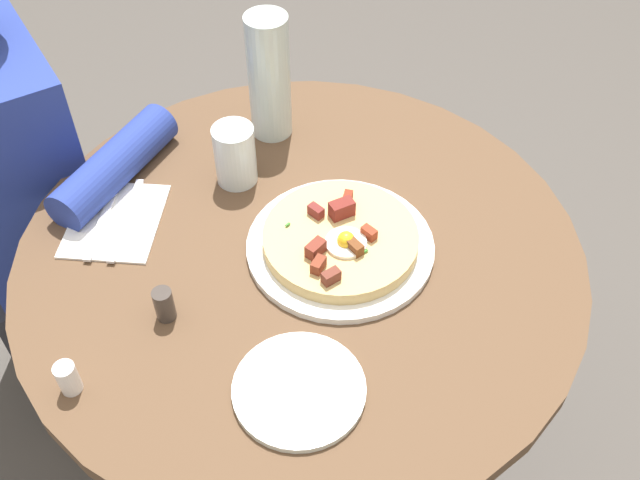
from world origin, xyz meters
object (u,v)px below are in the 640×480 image
at_px(bread_plate, 299,389).
at_px(fork, 104,218).
at_px(dining_table, 302,319).
at_px(knife, 126,219).
at_px(salt_shaker, 68,378).
at_px(pizza_plate, 340,246).
at_px(breakfast_pizza, 340,239).
at_px(water_bottle, 269,77).
at_px(pepper_shaker, 164,304).
at_px(water_glass, 235,155).
at_px(person_seated, 35,226).

distance_m(bread_plate, fork, 0.44).
relative_size(dining_table, knife, 4.82).
bearing_deg(salt_shaker, dining_table, -81.59).
height_order(pizza_plate, breakfast_pizza, breakfast_pizza).
distance_m(water_bottle, pepper_shaker, 0.44).
height_order(fork, salt_shaker, salt_shaker).
height_order(bread_plate, salt_shaker, salt_shaker).
relative_size(knife, water_glass, 1.72).
bearing_deg(pepper_shaker, fork, 2.43).
distance_m(pizza_plate, fork, 0.38).
height_order(pizza_plate, knife, pizza_plate).
xyz_separation_m(dining_table, knife, (0.19, 0.21, 0.19)).
bearing_deg(breakfast_pizza, bread_plate, 135.39).
bearing_deg(dining_table, pizza_plate, -122.11).
height_order(breakfast_pizza, water_glass, water_glass).
bearing_deg(person_seated, breakfast_pizza, -146.40).
relative_size(breakfast_pizza, pepper_shaker, 4.44).
xyz_separation_m(water_glass, salt_shaker, (-0.25, 0.37, -0.03)).
bearing_deg(water_bottle, bread_plate, 154.77).
xyz_separation_m(bread_plate, salt_shaker, (0.16, 0.25, 0.02)).
xyz_separation_m(dining_table, water_bottle, (0.27, -0.10, 0.29)).
relative_size(person_seated, knife, 6.31).
height_order(dining_table, fork, fork).
bearing_deg(knife, breakfast_pizza, 85.16).
bearing_deg(pizza_plate, pepper_shaker, 85.72).
height_order(pizza_plate, salt_shaker, salt_shaker).
distance_m(breakfast_pizza, pepper_shaker, 0.28).
xyz_separation_m(bread_plate, knife, (0.41, 0.08, 0.00)).
height_order(person_seated, pizza_plate, person_seated).
xyz_separation_m(dining_table, person_seated, (0.53, 0.32, -0.07)).
xyz_separation_m(person_seated, water_bottle, (-0.26, -0.42, 0.36)).
relative_size(dining_table, breakfast_pizza, 3.69).
bearing_deg(breakfast_pizza, knife, 48.77).
xyz_separation_m(knife, pepper_shaker, (-0.20, 0.02, 0.02)).
relative_size(person_seated, water_glass, 10.85).
relative_size(dining_table, bread_plate, 4.97).
distance_m(pizza_plate, water_bottle, 0.33).
height_order(breakfast_pizza, fork, breakfast_pizza).
relative_size(bread_plate, water_bottle, 0.77).
height_order(person_seated, breakfast_pizza, person_seated).
height_order(water_glass, water_bottle, water_bottle).
relative_size(knife, pepper_shaker, 3.40).
bearing_deg(water_bottle, knife, 104.58).
bearing_deg(pizza_plate, breakfast_pizza, 139.98).
bearing_deg(fork, pizza_plate, 85.77).
bearing_deg(pizza_plate, dining_table, 57.89).
xyz_separation_m(breakfast_pizza, fork, (0.25, 0.29, -0.02)).
height_order(breakfast_pizza, water_bottle, water_bottle).
distance_m(pizza_plate, bread_plate, 0.25).
bearing_deg(bread_plate, dining_table, -30.63).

